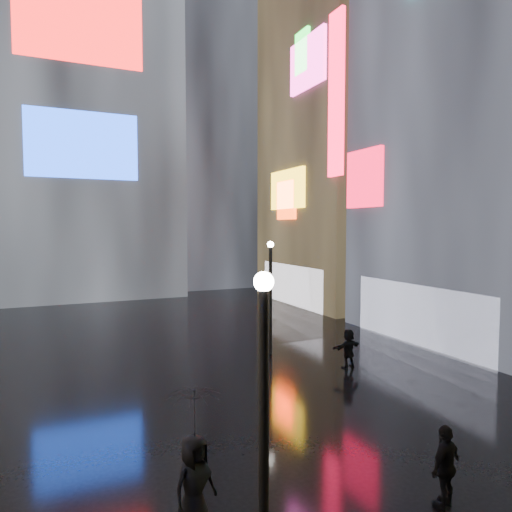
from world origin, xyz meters
TOP-DOWN VIEW (x-y plane):
  - ground at (0.00, 20.00)m, footprint 140.00×140.00m
  - building_right_mid at (15.98, 17.01)m, footprint 10.28×13.70m
  - building_right_far at (15.98, 30.00)m, footprint 10.28×12.00m
  - tower_main at (-3.00, 43.97)m, footprint 16.00×14.20m
  - tower_flank_right at (9.00, 46.00)m, footprint 12.00×12.00m
  - lamp_near at (-2.63, 5.90)m, footprint 0.30×0.30m
  - lamp_far at (3.69, 18.56)m, footprint 0.30×0.30m
  - pedestrian_3 at (1.96, 6.75)m, footprint 1.10×0.70m
  - pedestrian_4 at (-3.04, 8.13)m, footprint 1.08×0.91m
  - pedestrian_5 at (5.76, 15.41)m, footprint 1.55×0.73m
  - umbrella_2 at (-3.04, 8.13)m, footprint 1.29×1.30m

SIDE VIEW (x-z plane):
  - ground at x=0.00m, z-range 0.00..0.00m
  - pedestrian_5 at x=5.76m, z-range 0.00..1.61m
  - pedestrian_3 at x=1.96m, z-range 0.00..1.74m
  - pedestrian_4 at x=-3.04m, z-range 0.00..1.89m
  - umbrella_2 at x=-3.04m, z-range 1.89..2.83m
  - lamp_near at x=-2.63m, z-range 0.34..5.54m
  - lamp_far at x=3.69m, z-range 0.34..5.54m
  - building_right_far at x=15.98m, z-range -0.02..27.98m
  - building_right_mid at x=15.98m, z-range -0.01..29.99m
  - tower_flank_right at x=9.00m, z-range 0.00..34.00m
  - tower_main at x=-3.00m, z-range 0.01..42.01m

